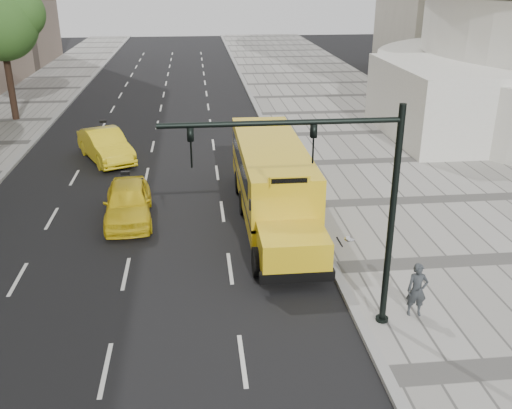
{
  "coord_description": "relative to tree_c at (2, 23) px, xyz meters",
  "views": [
    {
      "loc": [
        1.55,
        -22.15,
        9.4
      ],
      "look_at": [
        3.5,
        -4.0,
        1.9
      ],
      "focal_mm": 40.0,
      "sensor_mm": 36.0,
      "label": 1
    }
  ],
  "objects": [
    {
      "name": "taxi_near",
      "position": [
        9.1,
        -17.52,
        -5.55
      ],
      "size": [
        2.17,
        4.7,
        1.56
      ],
      "primitive_type": "imported",
      "rotation": [
        0.0,
        0.0,
        0.07
      ],
      "color": "yellow",
      "rests_on": "ground"
    },
    {
      "name": "tree_c",
      "position": [
        0.0,
        0.0,
        0.0
      ],
      "size": [
        5.2,
        4.62,
        8.6
      ],
      "color": "black",
      "rests_on": "ground"
    },
    {
      "name": "pedestrian",
      "position": [
        18.05,
        -25.64,
        -5.36
      ],
      "size": [
        0.64,
        0.46,
        1.63
      ],
      "primitive_type": "imported",
      "rotation": [
        0.0,
        0.0,
        -0.13
      ],
      "color": "#2E3336",
      "rests_on": "sidewalk_museum"
    },
    {
      "name": "traffic_signal",
      "position": [
        15.6,
        -25.85,
        -2.24
      ],
      "size": [
        6.18,
        0.36,
        6.4
      ],
      "color": "black",
      "rests_on": "ground"
    },
    {
      "name": "ground",
      "position": [
        10.41,
        -17.03,
        -6.33
      ],
      "size": [
        140.0,
        140.0,
        0.0
      ],
      "primitive_type": "plane",
      "color": "black",
      "rests_on": "ground"
    },
    {
      "name": "school_bus",
      "position": [
        14.91,
        -17.71,
        -4.56
      ],
      "size": [
        2.96,
        11.56,
        3.19
      ],
      "color": "gold",
      "rests_on": "ground"
    },
    {
      "name": "curb_museum",
      "position": [
        16.41,
        -17.03,
        -6.25
      ],
      "size": [
        0.3,
        140.0,
        0.15
      ],
      "primitive_type": "cube",
      "color": "gray",
      "rests_on": "ground"
    },
    {
      "name": "sidewalk_museum",
      "position": [
        22.41,
        -17.03,
        -6.25
      ],
      "size": [
        12.0,
        140.0,
        0.15
      ],
      "primitive_type": "cube",
      "color": "gray",
      "rests_on": "ground"
    },
    {
      "name": "taxi_far",
      "position": [
        7.14,
        -9.4,
        -5.5
      ],
      "size": [
        3.67,
        5.27,
        1.65
      ],
      "primitive_type": "imported",
      "rotation": [
        0.0,
        0.0,
        0.43
      ],
      "color": "yellow",
      "rests_on": "ground"
    }
  ]
}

